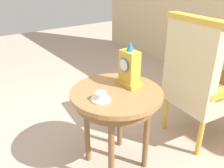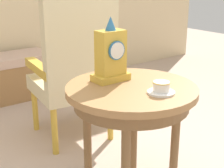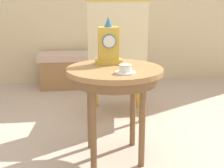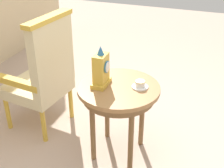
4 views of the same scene
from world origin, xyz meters
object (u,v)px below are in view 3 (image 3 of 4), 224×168
side_table (115,80)px  teacup_left (125,69)px  mantel_clock (108,45)px  armchair (117,57)px  window_bench (85,69)px

side_table → teacup_left: (0.05, -0.16, 0.11)m
mantel_clock → armchair: (0.16, 0.64, -0.21)m
armchair → window_bench: size_ratio=0.98×
mantel_clock → armchair: bearing=76.1°
window_bench → mantel_clock: bearing=-86.9°
armchair → window_bench: (-0.26, 1.16, -0.37)m
teacup_left → armchair: size_ratio=0.12×
mantel_clock → side_table: bearing=-78.7°
mantel_clock → teacup_left: bearing=-76.5°
window_bench → teacup_left: bearing=-85.3°
teacup_left → window_bench: (-0.17, 2.10, -0.47)m
side_table → mantel_clock: 0.26m
side_table → window_bench: 1.98m
teacup_left → window_bench: teacup_left is taller
mantel_clock → armchair: size_ratio=0.29×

